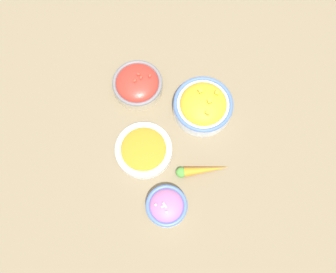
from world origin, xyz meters
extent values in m
plane|color=#75664C|center=(0.00, 0.00, 0.00)|extent=(3.00, 3.00, 0.00)
cylinder|color=silver|center=(-0.20, 0.01, 0.02)|extent=(0.12, 0.12, 0.04)
torus|color=#4766B7|center=(-0.20, 0.01, 0.04)|extent=(0.12, 0.12, 0.01)
ellipsoid|color=#9E5B8E|center=(-0.20, 0.01, 0.04)|extent=(0.10, 0.10, 0.04)
cube|color=#C699C1|center=(-0.21, 0.02, 0.06)|extent=(0.01, 0.01, 0.01)
cube|color=#C699C1|center=(-0.20, 0.01, 0.06)|extent=(0.01, 0.01, 0.01)
cube|color=#C699C1|center=(-0.22, 0.01, 0.06)|extent=(0.01, 0.01, 0.01)
cube|color=#C699C1|center=(-0.20, 0.01, 0.06)|extent=(0.01, 0.01, 0.01)
cube|color=#C699C1|center=(-0.20, 0.03, 0.06)|extent=(0.01, 0.01, 0.01)
cube|color=#C699C1|center=(-0.21, 0.01, 0.06)|extent=(0.01, 0.01, 0.01)
cylinder|color=white|center=(-0.04, 0.07, 0.02)|extent=(0.17, 0.17, 0.03)
torus|color=silver|center=(-0.04, 0.07, 0.03)|extent=(0.17, 0.17, 0.01)
ellipsoid|color=orange|center=(-0.04, 0.07, 0.03)|extent=(0.13, 0.13, 0.02)
cylinder|color=beige|center=(0.17, 0.10, 0.02)|extent=(0.15, 0.15, 0.04)
torus|color=slate|center=(0.17, 0.10, 0.04)|extent=(0.15, 0.15, 0.01)
ellipsoid|color=red|center=(0.17, 0.10, 0.04)|extent=(0.13, 0.13, 0.05)
ellipsoid|color=red|center=(0.17, 0.09, 0.07)|extent=(0.01, 0.01, 0.01)
ellipsoid|color=red|center=(0.16, 0.10, 0.07)|extent=(0.01, 0.02, 0.01)
ellipsoid|color=red|center=(0.18, 0.09, 0.07)|extent=(0.01, 0.02, 0.01)
ellipsoid|color=red|center=(0.18, 0.06, 0.06)|extent=(0.01, 0.01, 0.01)
cylinder|color=silver|center=(0.10, -0.10, 0.02)|extent=(0.18, 0.18, 0.04)
torus|color=#4766B7|center=(0.10, -0.10, 0.04)|extent=(0.18, 0.18, 0.01)
ellipsoid|color=orange|center=(0.10, -0.10, 0.04)|extent=(0.14, 0.14, 0.06)
cube|color=#F4A828|center=(0.12, -0.14, 0.07)|extent=(0.02, 0.02, 0.01)
cube|color=#F4A828|center=(0.09, -0.12, 0.08)|extent=(0.01, 0.01, 0.01)
cube|color=#F4A828|center=(0.13, -0.09, 0.08)|extent=(0.02, 0.02, 0.01)
cube|color=#F4A828|center=(0.06, -0.11, 0.07)|extent=(0.02, 0.02, 0.01)
cone|color=orange|center=(-0.09, -0.11, 0.01)|extent=(0.04, 0.13, 0.03)
sphere|color=#4C9338|center=(-0.10, -0.04, 0.01)|extent=(0.03, 0.03, 0.03)
camera|label=1|loc=(-0.33, 0.00, 1.08)|focal=40.00mm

